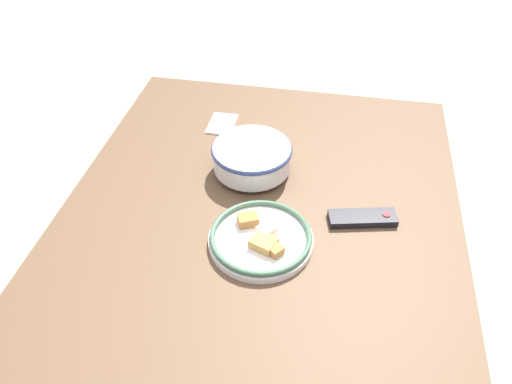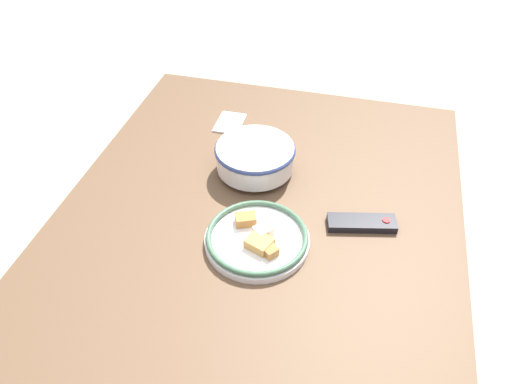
# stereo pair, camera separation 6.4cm
# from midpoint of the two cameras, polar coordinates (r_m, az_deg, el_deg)

# --- Properties ---
(ground_plane) EXTENTS (8.00, 8.00, 0.00)m
(ground_plane) POSITION_cam_midpoint_polar(r_m,az_deg,el_deg) (1.91, 1.19, -18.37)
(ground_plane) COLOR #B7A88E
(dining_table) EXTENTS (1.32, 1.07, 0.73)m
(dining_table) POSITION_cam_midpoint_polar(r_m,az_deg,el_deg) (1.39, 1.56, -4.75)
(dining_table) COLOR brown
(dining_table) RESTS_ON ground_plane
(noodle_bowl) EXTENTS (0.23, 0.23, 0.09)m
(noodle_bowl) POSITION_cam_midpoint_polar(r_m,az_deg,el_deg) (1.44, 1.17, 4.00)
(noodle_bowl) COLOR silver
(noodle_bowl) RESTS_ON dining_table
(food_plate) EXTENTS (0.26, 0.26, 0.04)m
(food_plate) POSITION_cam_midpoint_polar(r_m,az_deg,el_deg) (1.25, 1.62, -5.34)
(food_plate) COLOR white
(food_plate) RESTS_ON dining_table
(tv_remote) EXTENTS (0.09, 0.18, 0.02)m
(tv_remote) POSITION_cam_midpoint_polar(r_m,az_deg,el_deg) (1.33, 13.36, -3.49)
(tv_remote) COLOR black
(tv_remote) RESTS_ON dining_table
(folded_napkin) EXTENTS (0.12, 0.08, 0.01)m
(folded_napkin) POSITION_cam_midpoint_polar(r_m,az_deg,el_deg) (1.67, -1.90, 7.89)
(folded_napkin) COLOR white
(folded_napkin) RESTS_ON dining_table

